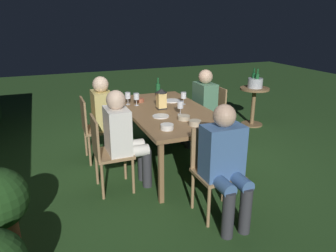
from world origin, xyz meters
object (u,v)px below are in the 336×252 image
Objects in this scene: person_in_green at (201,104)px; ice_bucket at (255,82)px; chair_side_right_a at (107,150)px; plate_a at (161,116)px; person_in_mustard at (107,114)px; person_in_cream at (123,135)px; wine_glass_d at (183,96)px; chair_side_left_b at (212,112)px; bowl_dip at (167,127)px; chair_side_right_b at (93,126)px; side_table at (254,101)px; lantern_centerpiece at (161,98)px; green_bottle_on_table at (158,90)px; chair_head_near at (214,166)px; wine_glass_c at (180,105)px; person_in_blue at (226,160)px; bowl_olives at (195,123)px; dining_table at (168,113)px; plate_b at (172,101)px; wine_glass_b at (136,97)px; wine_glass_a at (128,96)px; bowl_salad at (184,117)px; bowl_bread at (140,100)px.

ice_bucket is at bearing -70.23° from person_in_green.
plate_a is at bearing -74.72° from chair_side_right_a.
plate_a is at bearing -143.53° from person_in_mustard.
person_in_cream is 0.56m from plate_a.
person_in_mustard is 1.06m from wine_glass_d.
chair_side_left_b reaches higher than bowl_dip.
side_table is (0.47, -2.92, -0.03)m from chair_side_right_b.
wine_glass_d is (-0.26, -1.20, 0.37)m from chair_side_right_b.
green_bottle_on_table reaches higher than lantern_centerpiece.
chair_side_right_a is (-0.89, 0.00, 0.00)m from chair_side_right_b.
person_in_green is (1.68, -0.71, 0.15)m from chair_head_near.
ice_bucket is at bearing -59.12° from wine_glass_c.
person_in_blue is 8.30× the size of bowl_olives.
person_in_mustard is (0.44, 0.71, -0.05)m from dining_table.
bowl_dip is at bearing 21.68° from person_in_blue.
bowl_olives is at bearing -151.57° from plate_a.
person_in_cream is 5.00× the size of plate_b.
ice_bucket is (0.91, -2.01, 0.10)m from dining_table.
person_in_blue reaches higher than chair_head_near.
plate_a is 1.45× the size of bowl_olives.
person_in_cream reaches higher than wine_glass_c.
chair_side_left_b is 5.15× the size of wine_glass_b.
wine_glass_b and wine_glass_d have the same top height.
wine_glass_c is 0.73× the size of plate_b.
ice_bucket is at bearing -73.89° from plate_b.
chair_head_near is 2.53× the size of ice_bucket.
wine_glass_a reaches higher than bowl_olives.
green_bottle_on_table is 0.84× the size of ice_bucket.
green_bottle_on_table is at bearing -41.38° from chair_side_right_a.
bowl_salad is (-0.64, 0.28, -0.09)m from wine_glass_d.
lantern_centerpiece is 0.56m from bowl_salad.
dining_table is 5.75× the size of ice_bucket.
bowl_salad is at bearing 174.78° from green_bottle_on_table.
person_in_blue reaches higher than green_bottle_on_table.
bowl_dip is (-0.45, 0.10, 0.02)m from plate_a.
dining_table is at bearing -63.78° from chair_side_right_a.
chair_side_right_b is 1.29m from wine_glass_d.
wine_glass_c is 0.50m from wine_glass_d.
wine_glass_a is 0.49× the size of ice_bucket.
person_in_cream is 1.67× the size of side_table.
person_in_mustard is 0.87m from plate_a.
person_in_blue is at bearing -154.30° from chair_side_right_b.
chair_side_right_b is at bearing 90.00° from person_in_mustard.
bowl_dip is (-1.15, -0.61, 0.28)m from chair_side_right_b.
lantern_centerpiece is 0.39m from plate_a.
wine_glass_a reaches higher than bowl_dip.
wine_glass_c is (0.19, -0.77, 0.22)m from person_in_cream.
lantern_centerpiece is (0.09, 0.06, 0.20)m from dining_table.
wine_glass_d is 1.19× the size of bowl_dip.
bowl_bread is at bearing 22.00° from dining_table.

